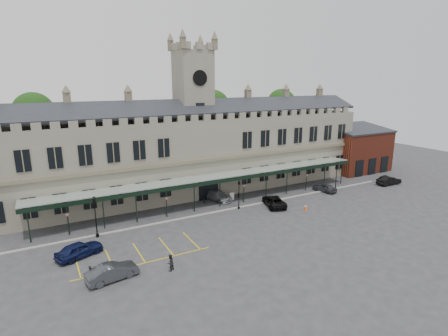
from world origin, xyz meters
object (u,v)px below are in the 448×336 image
car_taxi (217,195)px  person_b (170,263)px  car_right_b (389,180)px  car_right_a (325,188)px  clock_tower (194,110)px  lamp_post_left (95,213)px  car_left_a (79,250)px  person_a (91,274)px  car_van (274,201)px  lamp_post_right (336,174)px  sign_board (232,196)px  lamp_post_mid (239,192)px  traffic_cone (306,207)px  car_left_b (112,272)px  station_building (195,152)px

car_taxi → person_b: (-13.30, -15.95, 0.07)m
car_right_b → car_right_a: bearing=81.2°
clock_tower → car_taxi: (1.00, -6.00, -12.35)m
lamp_post_left → person_b: 12.31m
car_left_a → person_a: bearing=162.0°
car_right_a → lamp_post_left: bearing=-11.1°
car_van → clock_tower: bearing=-42.5°
lamp_post_right → car_taxi: bearing=166.3°
lamp_post_right → sign_board: size_ratio=3.90×
sign_board → car_right_a: bearing=-3.8°
clock_tower → sign_board: (2.95, -7.09, -12.54)m
person_a → person_b: person_b is taller
person_b → car_right_a: bearing=168.8°
clock_tower → car_right_b: bearing=-22.9°
lamp_post_mid → clock_tower: bearing=100.3°
lamp_post_right → car_van: size_ratio=0.86×
car_taxi → traffic_cone: bearing=-62.9°
car_taxi → car_right_a: size_ratio=1.31×
sign_board → car_left_a: (-22.52, -7.85, 0.24)m
car_left_a → car_right_a: 38.07m
clock_tower → lamp_post_mid: size_ratio=5.88×
car_van → person_a: bearing=34.9°
car_left_b → lamp_post_right: bearing=-84.3°
car_left_b → car_van: bearing=-79.7°
sign_board → person_b: person_b is taller
lamp_post_mid → lamp_post_right: bearing=0.0°
car_left_a → car_left_b: bearing=177.7°
car_left_a → lamp_post_left: bearing=-52.1°
car_right_a → lamp_post_mid: bearing=-11.1°
car_right_a → person_b: bearing=8.9°
car_left_b → car_van: 25.95m
lamp_post_left → car_right_b: lamp_post_left is taller
car_left_a → car_taxi: size_ratio=0.91×
clock_tower → car_right_a: size_ratio=6.21×
lamp_post_mid → person_a: 23.28m
car_left_b → traffic_cone: bearing=-88.3°
clock_tower → person_b: size_ratio=15.05×
car_left_b → car_right_b: car_left_b is taller
car_right_b → person_b: 44.19m
lamp_post_left → car_right_b: 48.30m
car_left_a → sign_board: bearing=-92.7°
clock_tower → lamp_post_left: (-17.20, -10.86, -10.14)m
sign_board → lamp_post_right: bearing=-2.2°
person_b → car_van: bearing=175.3°
car_right_a → person_b: person_b is taller
traffic_cone → person_b: 23.16m
car_left_b → lamp_post_left: bearing=-10.7°
clock_tower → car_taxi: size_ratio=4.74×
station_building → lamp_post_left: size_ratio=11.98×
lamp_post_right → car_left_b: size_ratio=0.97×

